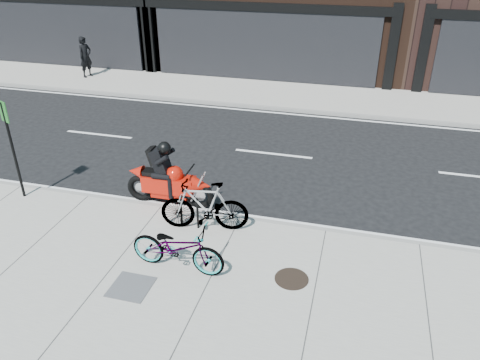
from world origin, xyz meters
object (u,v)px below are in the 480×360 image
(bicycle_front, at_px, (178,247))
(bicycle_rear, at_px, (204,206))
(bike_rack, at_px, (189,209))
(sign_post, at_px, (11,142))
(pedestrian, at_px, (85,57))
(manhole_cover, at_px, (292,279))
(motorcycle, at_px, (173,180))
(utility_grate, at_px, (131,287))

(bicycle_front, xyz_separation_m, bicycle_rear, (0.05, 1.48, 0.08))
(bike_rack, relative_size, sign_post, 0.31)
(pedestrian, xyz_separation_m, sign_post, (4.35, -10.28, 0.60))
(pedestrian, height_order, manhole_cover, pedestrian)
(motorcycle, relative_size, pedestrian, 1.26)
(bike_rack, xyz_separation_m, bicycle_front, (0.32, -1.48, 0.06))
(bicycle_rear, height_order, pedestrian, pedestrian)
(manhole_cover, bearing_deg, utility_grate, -160.64)
(bicycle_rear, distance_m, motorcycle, 1.54)
(bicycle_front, relative_size, utility_grate, 2.58)
(bicycle_rear, height_order, motorcycle, motorcycle)
(bike_rack, distance_m, motorcycle, 1.29)
(pedestrian, bearing_deg, bicycle_rear, -119.64)
(motorcycle, bearing_deg, bike_rack, -52.71)
(bicycle_front, xyz_separation_m, pedestrian, (-9.22, 11.96, 0.39))
(motorcycle, bearing_deg, manhole_cover, -34.93)
(bike_rack, distance_m, bicycle_rear, 0.39)
(manhole_cover, bearing_deg, bicycle_front, -173.64)
(bicycle_front, distance_m, motorcycle, 2.72)
(bicycle_front, height_order, manhole_cover, bicycle_front)
(pedestrian, relative_size, sign_post, 0.72)
(bicycle_front, relative_size, pedestrian, 1.07)
(bicycle_rear, xyz_separation_m, sign_post, (-4.92, 0.20, 0.91))
(bicycle_rear, bearing_deg, manhole_cover, 50.22)
(bicycle_front, distance_m, sign_post, 5.24)
(bicycle_rear, distance_m, pedestrian, 13.99)
(pedestrian, bearing_deg, bicycle_front, -123.50)
(pedestrian, distance_m, utility_grate, 15.36)
(pedestrian, height_order, utility_grate, pedestrian)
(bicycle_front, height_order, pedestrian, pedestrian)
(bike_rack, bearing_deg, sign_post, 177.48)
(bicycle_rear, distance_m, sign_post, 5.00)
(bike_rack, distance_m, utility_grate, 2.32)
(motorcycle, relative_size, manhole_cover, 3.45)
(motorcycle, xyz_separation_m, pedestrian, (-8.10, 9.47, 0.34))
(bike_rack, height_order, sign_post, sign_post)
(sign_post, bearing_deg, utility_grate, -5.58)
(motorcycle, xyz_separation_m, utility_grate, (0.44, -3.25, -0.55))
(bicycle_front, bearing_deg, sign_post, 73.79)
(bike_rack, height_order, motorcycle, motorcycle)
(motorcycle, bearing_deg, pedestrian, 129.36)
(motorcycle, bearing_deg, utility_grate, -83.39)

